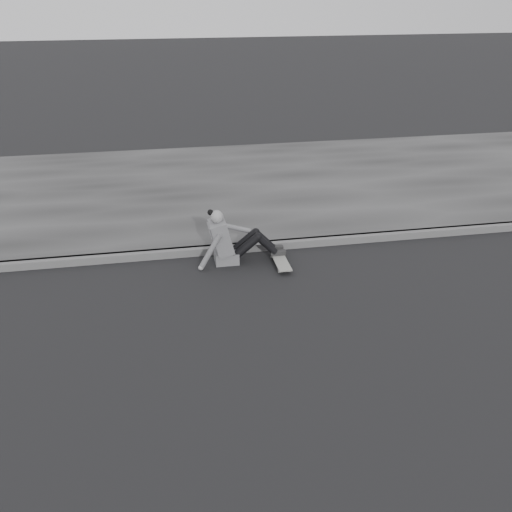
{
  "coord_description": "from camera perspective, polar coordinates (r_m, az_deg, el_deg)",
  "views": [
    {
      "loc": [
        -2.38,
        -5.64,
        3.96
      ],
      "look_at": [
        -1.07,
        1.34,
        0.5
      ],
      "focal_mm": 40.0,
      "sensor_mm": 36.0,
      "label": 1
    }
  ],
  "objects": [
    {
      "name": "seated_woman",
      "position": [
        8.73,
        -2.6,
        1.58
      ],
      "size": [
        1.38,
        0.46,
        0.88
      ],
      "color": "#5A5B5D",
      "rests_on": "ground"
    },
    {
      "name": "sidewalk",
      "position": [
        12.13,
        1.3,
        7.2
      ],
      "size": [
        24.0,
        6.0,
        0.12
      ],
      "primitive_type": "cube",
      "color": "#323232",
      "rests_on": "ground"
    },
    {
      "name": "skateboard",
      "position": [
        8.75,
        2.44,
        -0.43
      ],
      "size": [
        0.2,
        0.78,
        0.09
      ],
      "color": "#A7A8A2",
      "rests_on": "ground"
    },
    {
      "name": "ground",
      "position": [
        7.29,
        10.37,
        -7.41
      ],
      "size": [
        80.0,
        80.0,
        0.0
      ],
      "primitive_type": "plane",
      "color": "black",
      "rests_on": "ground"
    },
    {
      "name": "curb",
      "position": [
        9.4,
        5.05,
        1.36
      ],
      "size": [
        24.0,
        0.16,
        0.12
      ],
      "primitive_type": "cube",
      "color": "#525252",
      "rests_on": "ground"
    }
  ]
}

